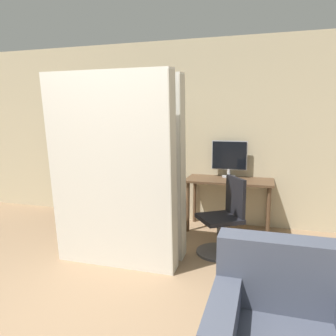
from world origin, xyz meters
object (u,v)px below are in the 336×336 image
object	(u,v)px
monitor	(229,157)
mattress_far	(127,168)
office_chair	(223,224)
bookshelf	(78,163)
mattress_near	(112,173)

from	to	relation	value
monitor	mattress_far	bearing A→B (deg)	-126.97
monitor	office_chair	size ratio (longest dim) A/B	0.58
office_chair	bookshelf	size ratio (longest dim) A/B	0.52
bookshelf	mattress_near	size ratio (longest dim) A/B	0.84
monitor	mattress_far	world-z (taller)	mattress_far
mattress_far	mattress_near	bearing A→B (deg)	-90.00
mattress_far	bookshelf	bearing A→B (deg)	137.99
mattress_far	monitor	bearing A→B (deg)	53.03
mattress_near	mattress_far	world-z (taller)	same
office_chair	bookshelf	distance (m)	2.76
monitor	mattress_near	world-z (taller)	mattress_near
monitor	bookshelf	distance (m)	2.47
bookshelf	mattress_far	size ratio (longest dim) A/B	0.84
mattress_near	mattress_far	distance (m)	0.37
office_chair	bookshelf	xyz separation A→B (m)	(-2.53, 0.99, 0.47)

